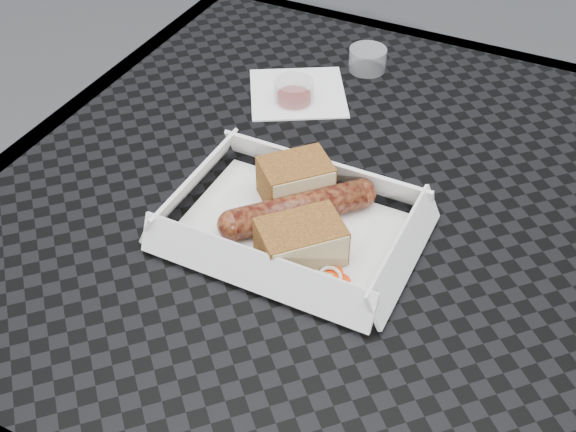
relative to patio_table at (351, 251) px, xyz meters
The scene contains 9 objects.
patio_table is the anchor object (origin of this frame).
food_tray 0.11m from the patio_table, 118.12° to the right, with size 0.22×0.15×0.00m, color white.
bratwurst 0.12m from the patio_table, 123.67° to the right, with size 0.13×0.13×0.03m.
bread_near 0.12m from the patio_table, 156.61° to the right, with size 0.07×0.05×0.04m, color brown.
bread_far 0.15m from the patio_table, 97.87° to the right, with size 0.08×0.05×0.04m, color brown.
veg_garnish 0.15m from the patio_table, 79.26° to the right, with size 0.03×0.03×0.00m.
napkin 0.23m from the patio_table, 131.76° to the left, with size 0.12×0.12×0.00m, color white.
condiment_cup_sauce 0.22m from the patio_table, 134.65° to the left, with size 0.05×0.05×0.03m, color maroon.
condiment_cup_empty 0.29m from the patio_table, 108.89° to the left, with size 0.05×0.05×0.03m, color silver.
Camera 1 is at (0.19, -0.55, 1.25)m, focal length 45.00 mm.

